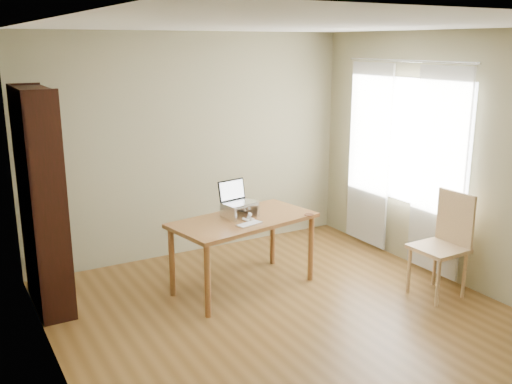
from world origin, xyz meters
The scene contains 10 objects.
room centered at (0.03, 0.01, 1.30)m, with size 4.04×4.54×2.64m.
bookshelf centered at (-1.83, 1.55, 1.05)m, with size 0.30×0.90×2.10m.
curtains centered at (1.92, 0.80, 1.17)m, with size 0.03×1.90×2.25m.
desk centered at (-0.02, 0.98, 0.66)m, with size 1.57×0.98×0.75m.
laptop_stand centered at (-0.02, 1.06, 0.83)m, with size 0.32×0.25×0.13m.
laptop centered at (-0.02, 1.11, 0.94)m, with size 0.36×0.32×0.23m.
keyboard centered at (-0.08, 0.76, 0.76)m, with size 0.29×0.18×0.02m.
coaster centered at (0.62, 0.74, 0.75)m, with size 0.10×0.10×0.01m, color #542F1D.
cat centered at (-0.04, 1.09, 0.81)m, with size 0.24×0.48×0.15m.
chair centered at (1.65, -0.15, 0.57)m, with size 0.47×0.47×1.05m.
Camera 1 is at (-2.64, -3.86, 2.46)m, focal length 40.00 mm.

